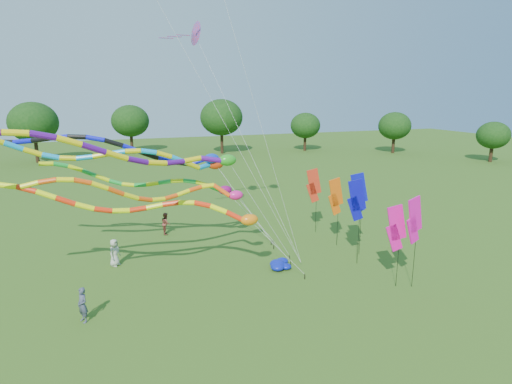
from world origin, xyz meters
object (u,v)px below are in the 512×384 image
object	(u,v)px
person_c	(166,223)
person_b	(83,305)
blue_nylon_heap	(275,264)
person_a	(115,253)
tube_kite_red	(163,208)
tube_kite_orange	(168,192)

from	to	relation	value
person_c	person_b	bearing A→B (deg)	157.99
blue_nylon_heap	person_a	bearing A→B (deg)	157.81
blue_nylon_heap	person_c	distance (m)	9.75
tube_kite_red	person_c	size ratio (longest dim) A/B	9.07
person_a	person_c	distance (m)	6.06
tube_kite_orange	tube_kite_red	bearing A→B (deg)	96.43
tube_kite_orange	person_b	world-z (taller)	tube_kite_orange
tube_kite_orange	person_a	xyz separation A→B (m)	(-2.63, 4.43, -4.41)
person_c	tube_kite_orange	bearing A→B (deg)	177.19
blue_nylon_heap	person_a	xyz separation A→B (m)	(-8.69, 3.54, 0.59)
tube_kite_orange	person_a	size ratio (longest dim) A/B	7.94
person_b	tube_kite_orange	bearing A→B (deg)	82.09
blue_nylon_heap	person_b	distance (m)	10.60
tube_kite_red	blue_nylon_heap	world-z (taller)	tube_kite_red
tube_kite_red	person_b	xyz separation A→B (m)	(-4.02, -2.51, -3.38)
tube_kite_red	person_b	distance (m)	5.82
blue_nylon_heap	person_b	size ratio (longest dim) A/B	0.97
blue_nylon_heap	person_b	world-z (taller)	person_b
tube_kite_orange	person_b	xyz separation A→B (m)	(-4.21, -1.68, -4.42)
tube_kite_orange	person_b	size ratio (longest dim) A/B	8.03
tube_kite_red	person_a	size ratio (longest dim) A/B	8.79
tube_kite_orange	person_c	bearing A→B (deg)	77.10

